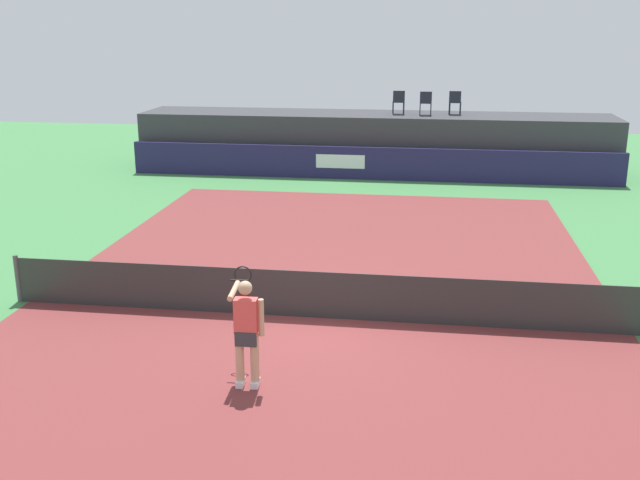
# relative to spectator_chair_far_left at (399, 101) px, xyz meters

# --- Properties ---
(ground_plane) EXTENTS (48.00, 48.00, 0.00)m
(ground_plane) POSITION_rel_spectator_chair_far_left_xyz_m (-0.90, -12.28, -2.69)
(ground_plane) COLOR #3D7A42
(court_inner) EXTENTS (12.00, 22.00, 0.00)m
(court_inner) POSITION_rel_spectator_chair_far_left_xyz_m (-0.90, -15.28, -2.69)
(court_inner) COLOR maroon
(court_inner) RESTS_ON ground
(sponsor_wall) EXTENTS (18.00, 0.22, 1.20)m
(sponsor_wall) POSITION_rel_spectator_chair_far_left_xyz_m (-0.90, -1.78, -2.09)
(sponsor_wall) COLOR #231E4C
(sponsor_wall) RESTS_ON ground
(spectator_platform) EXTENTS (18.00, 2.80, 2.20)m
(spectator_platform) POSITION_rel_spectator_chair_far_left_xyz_m (-0.90, 0.02, -1.59)
(spectator_platform) COLOR #38383D
(spectator_platform) RESTS_ON ground
(spectator_chair_far_left) EXTENTS (0.48, 0.48, 0.89)m
(spectator_chair_far_left) POSITION_rel_spectator_chair_far_left_xyz_m (0.00, 0.00, 0.00)
(spectator_chair_far_left) COLOR #1E232D
(spectator_chair_far_left) RESTS_ON spectator_platform
(spectator_chair_left) EXTENTS (0.44, 0.44, 0.89)m
(spectator_chair_left) POSITION_rel_spectator_chair_far_left_xyz_m (1.02, -0.20, 0.00)
(spectator_chair_left) COLOR #1E232D
(spectator_chair_left) RESTS_ON spectator_platform
(spectator_chair_center) EXTENTS (0.48, 0.48, 0.89)m
(spectator_chair_center) POSITION_rel_spectator_chair_far_left_xyz_m (2.12, 0.17, 0.00)
(spectator_chair_center) COLOR #1E232D
(spectator_chair_center) RESTS_ON spectator_platform
(tennis_net) EXTENTS (12.40, 0.02, 0.95)m
(tennis_net) POSITION_rel_spectator_chair_far_left_xyz_m (-0.90, -15.28, -2.22)
(tennis_net) COLOR #2D2D2D
(tennis_net) RESTS_ON ground
(net_post_near) EXTENTS (0.10, 0.10, 1.00)m
(net_post_near) POSITION_rel_spectator_chair_far_left_xyz_m (-7.10, -15.28, -2.19)
(net_post_near) COLOR #4C4C51
(net_post_near) RESTS_ON ground
(tennis_player) EXTENTS (0.72, 1.12, 1.77)m
(tennis_player) POSITION_rel_spectator_chair_far_left_xyz_m (-1.53, -18.23, -1.73)
(tennis_player) COLOR white
(tennis_player) RESTS_ON court_inner
(tennis_ball) EXTENTS (0.07, 0.07, 0.07)m
(tennis_ball) POSITION_rel_spectator_chair_far_left_xyz_m (-1.83, -13.37, -2.66)
(tennis_ball) COLOR #D8EA33
(tennis_ball) RESTS_ON court_inner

